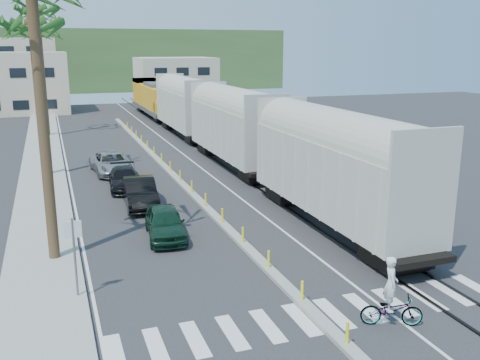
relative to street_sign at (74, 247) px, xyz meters
name	(u,v)px	position (x,y,z in m)	size (l,w,h in m)	color
ground	(290,292)	(7.30, -2.00, -1.97)	(140.00, 140.00, 0.00)	#28282B
sidewalk	(43,166)	(-1.20, 23.00, -1.90)	(3.00, 90.00, 0.15)	gray
rails	(207,149)	(12.30, 26.00, -1.94)	(1.56, 100.00, 0.06)	black
median	(170,172)	(7.30, 17.96, -1.88)	(0.45, 60.00, 0.85)	gray
crosswalk	(315,317)	(7.30, -4.00, -1.97)	(14.00, 2.20, 0.01)	silver
lane_markings	(129,161)	(5.15, 23.00, -1.97)	(9.42, 90.00, 0.01)	silver
freight_train	(211,118)	(12.30, 24.43, 0.93)	(3.00, 60.94, 5.85)	#AFAEA1
palm_trees	(35,13)	(-0.80, 20.70, 8.84)	(3.50, 37.20, 13.75)	brown
street_sign	(74,247)	(0.00, 0.00, 0.00)	(0.60, 0.08, 3.00)	slate
buildings	(55,76)	(0.89, 69.66, 2.39)	(38.00, 27.00, 10.00)	#BAAF94
hillside	(85,60)	(7.30, 98.00, 4.03)	(80.00, 20.00, 12.00)	#385628
car_lead	(165,223)	(4.24, 5.18, -1.25)	(2.11, 4.38, 1.44)	black
car_second	(140,193)	(3.97, 10.63, -1.18)	(1.94, 4.87, 1.57)	black
car_third	(124,179)	(3.67, 14.71, -1.31)	(2.22, 4.69, 1.32)	black
car_rear	(111,163)	(3.41, 19.32, -1.24)	(2.81, 5.43, 1.46)	#9A9C9F
cyclist	(391,304)	(9.32, -5.27, -1.24)	(2.11, 2.46, 2.35)	#9EA0A5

